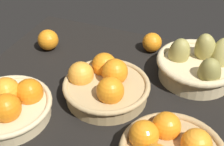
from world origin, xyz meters
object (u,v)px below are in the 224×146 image
object	(u,v)px
basket_far_right	(4,105)
loose_orange_back_gap	(48,40)
loose_orange_front_gap	(152,42)
basket_near_left_pears	(199,64)
basket_center	(105,84)

from	to	relation	value
basket_far_right	loose_orange_back_gap	bearing A→B (deg)	-78.17
loose_orange_front_gap	basket_near_left_pears	bearing A→B (deg)	151.16
basket_center	basket_far_right	world-z (taller)	basket_center
loose_orange_front_gap	loose_orange_back_gap	size ratio (longest dim) A/B	0.93
basket_near_left_pears	loose_orange_front_gap	world-z (taller)	basket_near_left_pears
basket_near_left_pears	loose_orange_back_gap	world-z (taller)	basket_near_left_pears
basket_center	loose_orange_front_gap	size ratio (longest dim) A/B	3.67
basket_far_right	loose_orange_back_gap	xyz separation A→B (cm)	(7.09, -33.85, -0.42)
loose_orange_front_gap	loose_orange_back_gap	bearing A→B (deg)	19.84
basket_far_right	basket_center	bearing A→B (deg)	-140.42
basket_center	basket_far_right	xyz separation A→B (cm)	(21.53, 17.80, -0.04)
loose_orange_front_gap	basket_far_right	bearing A→B (deg)	59.41
basket_center	basket_near_left_pears	xyz separation A→B (cm)	(-23.27, -18.89, 0.80)
basket_far_right	loose_orange_front_gap	bearing A→B (deg)	-120.59
basket_center	basket_far_right	size ratio (longest dim) A/B	1.01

